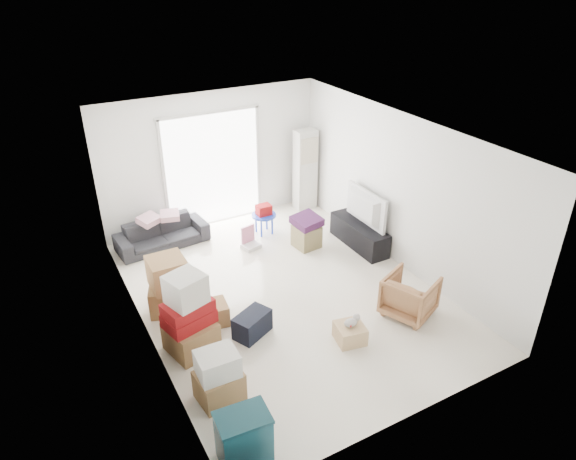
# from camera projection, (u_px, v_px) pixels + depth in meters

# --- Properties ---
(room_shell) EXTENTS (4.98, 6.48, 3.18)m
(room_shell) POSITION_uv_depth(u_px,v_px,m) (284.00, 220.00, 7.85)
(room_shell) COLOR white
(room_shell) RESTS_ON ground
(sliding_door) EXTENTS (2.10, 0.04, 2.33)m
(sliding_door) POSITION_uv_depth(u_px,v_px,m) (213.00, 165.00, 10.19)
(sliding_door) COLOR white
(sliding_door) RESTS_ON room_shell
(ac_tower) EXTENTS (0.45, 0.30, 1.75)m
(ac_tower) POSITION_uv_depth(u_px,v_px,m) (305.00, 170.00, 10.94)
(ac_tower) COLOR beige
(ac_tower) RESTS_ON room_shell
(tv_console) EXTENTS (0.42, 1.39, 0.46)m
(tv_console) POSITION_uv_depth(u_px,v_px,m) (359.00, 234.00, 9.76)
(tv_console) COLOR black
(tv_console) RESTS_ON room_shell
(television) EXTENTS (0.67, 1.15, 0.15)m
(television) POSITION_uv_depth(u_px,v_px,m) (360.00, 220.00, 9.62)
(television) COLOR black
(television) RESTS_ON tv_console
(sofa) EXTENTS (1.75, 0.65, 0.67)m
(sofa) POSITION_uv_depth(u_px,v_px,m) (161.00, 230.00, 9.71)
(sofa) COLOR #28292D
(sofa) RESTS_ON room_shell
(pillow_left) EXTENTS (0.52, 0.48, 0.13)m
(pillow_left) POSITION_uv_depth(u_px,v_px,m) (148.00, 213.00, 9.45)
(pillow_left) COLOR #DEA2B9
(pillow_left) RESTS_ON sofa
(pillow_right) EXTENTS (0.43, 0.38, 0.13)m
(pillow_right) POSITION_uv_depth(u_px,v_px,m) (169.00, 208.00, 9.62)
(pillow_right) COLOR #DEA2B9
(pillow_right) RESTS_ON sofa
(armchair) EXTENTS (0.89, 0.91, 0.73)m
(armchair) POSITION_uv_depth(u_px,v_px,m) (410.00, 294.00, 7.82)
(armchair) COLOR tan
(armchair) RESTS_ON room_shell
(storage_bins) EXTENTS (0.60, 0.45, 0.66)m
(storage_bins) POSITION_uv_depth(u_px,v_px,m) (244.00, 438.00, 5.54)
(storage_bins) COLOR #174E5D
(storage_bins) RESTS_ON room_shell
(box_stack_a) EXTENTS (0.58, 0.50, 0.72)m
(box_stack_a) POSITION_uv_depth(u_px,v_px,m) (219.00, 377.00, 6.32)
(box_stack_a) COLOR olive
(box_stack_a) RESTS_ON room_shell
(box_stack_b) EXTENTS (0.75, 0.73, 1.23)m
(box_stack_b) POSITION_uv_depth(u_px,v_px,m) (189.00, 319.00, 7.02)
(box_stack_b) COLOR olive
(box_stack_b) RESTS_ON room_shell
(box_stack_c) EXTENTS (0.76, 0.69, 0.93)m
(box_stack_c) POSITION_uv_depth(u_px,v_px,m) (169.00, 286.00, 7.87)
(box_stack_c) COLOR olive
(box_stack_c) RESTS_ON room_shell
(loose_box) EXTENTS (0.45, 0.45, 0.33)m
(loose_box) POSITION_uv_depth(u_px,v_px,m) (214.00, 313.00, 7.73)
(loose_box) COLOR olive
(loose_box) RESTS_ON room_shell
(duffel_bag) EXTENTS (0.64, 0.54, 0.36)m
(duffel_bag) POSITION_uv_depth(u_px,v_px,m) (252.00, 324.00, 7.48)
(duffel_bag) COLOR black
(duffel_bag) RESTS_ON room_shell
(ottoman) EXTENTS (0.48, 0.48, 0.44)m
(ottoman) POSITION_uv_depth(u_px,v_px,m) (306.00, 236.00, 9.73)
(ottoman) COLOR #8B8151
(ottoman) RESTS_ON room_shell
(blanket) EXTENTS (0.54, 0.54, 0.14)m
(blanket) POSITION_uv_depth(u_px,v_px,m) (307.00, 223.00, 9.59)
(blanket) COLOR #4D1F4C
(blanket) RESTS_ON ottoman
(kids_table) EXTENTS (0.49, 0.49, 0.62)m
(kids_table) POSITION_uv_depth(u_px,v_px,m) (264.00, 213.00, 10.09)
(kids_table) COLOR blue
(kids_table) RESTS_ON room_shell
(toy_walker) EXTENTS (0.37, 0.34, 0.42)m
(toy_walker) POSITION_uv_depth(u_px,v_px,m) (250.00, 242.00, 9.75)
(toy_walker) COLOR silver
(toy_walker) RESTS_ON room_shell
(wood_crate) EXTENTS (0.47, 0.47, 0.27)m
(wood_crate) POSITION_uv_depth(u_px,v_px,m) (350.00, 333.00, 7.37)
(wood_crate) COLOR #E4BD83
(wood_crate) RESTS_ON room_shell
(plush_bunny) EXTENTS (0.28, 0.16, 0.14)m
(plush_bunny) POSITION_uv_depth(u_px,v_px,m) (352.00, 321.00, 7.30)
(plush_bunny) COLOR #B2ADA8
(plush_bunny) RESTS_ON wood_crate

